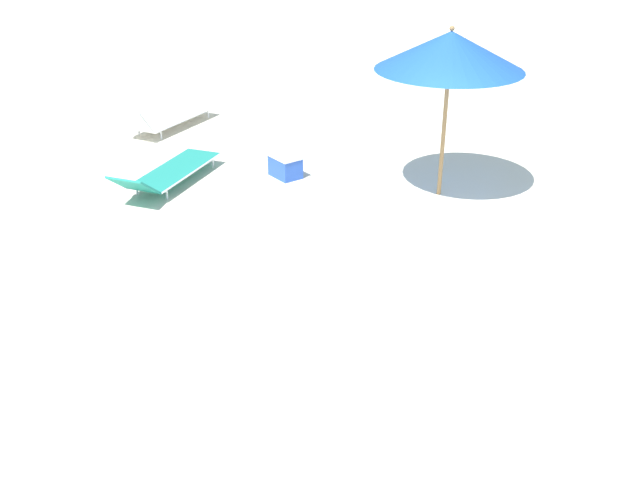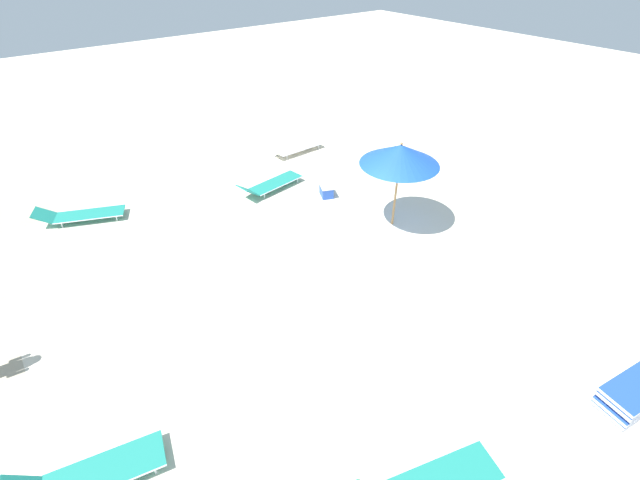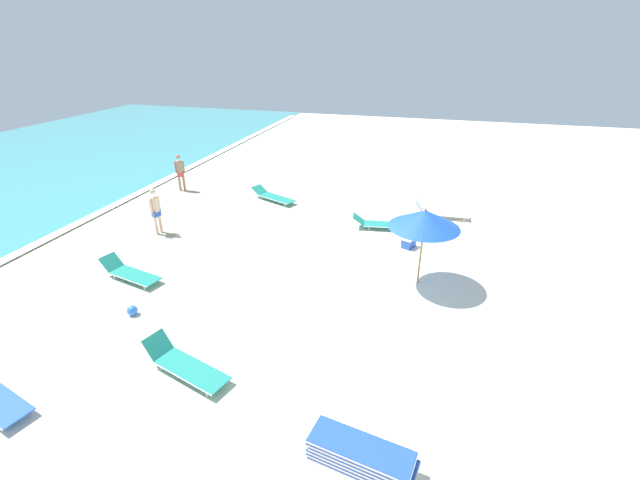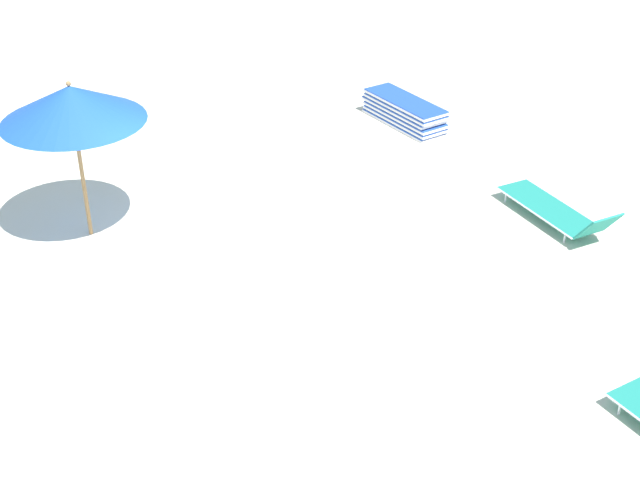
# 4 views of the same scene
# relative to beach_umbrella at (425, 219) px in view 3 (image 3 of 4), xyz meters

# --- Properties ---
(ground_plane) EXTENTS (60.00, 60.00, 0.16)m
(ground_plane) POSITION_rel_beach_umbrella_xyz_m (-1.19, 2.43, -2.16)
(ground_plane) COLOR beige
(beach_umbrella) EXTENTS (2.05, 2.05, 2.42)m
(beach_umbrella) POSITION_rel_beach_umbrella_xyz_m (0.00, 0.00, 0.00)
(beach_umbrella) COLOR #9E7547
(beach_umbrella) RESTS_ON ground_plane
(lounger_stack) EXTENTS (0.93, 1.98, 0.49)m
(lounger_stack) POSITION_rel_beach_umbrella_xyz_m (-6.51, 0.50, -1.83)
(lounger_stack) COLOR blue
(lounger_stack) RESTS_ON ground_plane
(sun_lounger_beside_umbrella) EXTENTS (0.91, 2.29, 0.51)m
(sun_lounger_beside_umbrella) POSITION_rel_beach_umbrella_xyz_m (3.71, 1.66, -1.88)
(sun_lounger_beside_umbrella) COLOR #1E8475
(sun_lounger_beside_umbrella) RESTS_ON ground_plane
(sun_lounger_near_water_left) EXTENTS (1.20, 2.24, 0.62)m
(sun_lounger_near_water_left) POSITION_rel_beach_umbrella_xyz_m (-5.31, 4.68, -1.86)
(sun_lounger_near_water_left) COLOR #1E8475
(sun_lounger_near_water_left) RESTS_ON ground_plane
(sun_lounger_near_water_right) EXTENTS (1.47, 2.34, 0.47)m
(sun_lounger_near_water_right) POSITION_rel_beach_umbrella_xyz_m (5.47, 6.81, -1.88)
(sun_lounger_near_water_right) COLOR #1E8475
(sun_lounger_near_water_right) RESTS_ON ground_plane
(sun_lounger_mid_beach_solo) EXTENTS (0.67, 2.21, 0.62)m
(sun_lounger_mid_beach_solo) POSITION_rel_beach_umbrella_xyz_m (5.52, -0.51, -1.87)
(sun_lounger_mid_beach_solo) COLOR white
(sun_lounger_mid_beach_solo) RESTS_ON ground_plane
(sun_lounger_mid_beach_pair_a) EXTENTS (1.05, 2.16, 0.58)m
(sun_lounger_mid_beach_pair_a) POSITION_rel_beach_umbrella_xyz_m (-2.18, 8.51, -1.87)
(sun_lounger_mid_beach_pair_a) COLOR #1E8475
(sun_lounger_mid_beach_pair_a) RESTS_ON ground_plane
(beachgoer_wading_adult) EXTENTS (0.30, 0.41, 1.76)m
(beachgoer_wading_adult) POSITION_rel_beach_umbrella_xyz_m (5.59, 11.55, -1.08)
(beachgoer_wading_adult) COLOR #A37A5B
(beachgoer_wading_adult) RESTS_ON ground_plane
(beachgoer_shoreline_child) EXTENTS (0.44, 0.27, 1.76)m
(beachgoer_shoreline_child) POSITION_rel_beach_umbrella_xyz_m (0.97, 9.67, -1.08)
(beachgoer_shoreline_child) COLOR beige
(beachgoer_shoreline_child) RESTS_ON ground_plane
(beach_ball) EXTENTS (0.28, 0.28, 0.28)m
(beach_ball) POSITION_rel_beach_umbrella_xyz_m (-3.78, 7.23, -1.94)
(beach_ball) COLOR blue
(beach_ball) RESTS_ON ground_plane
(cooler_box) EXTENTS (0.60, 0.53, 0.37)m
(cooler_box) POSITION_rel_beach_umbrella_xyz_m (2.35, 0.49, -1.90)
(cooler_box) COLOR blue
(cooler_box) RESTS_ON ground_plane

